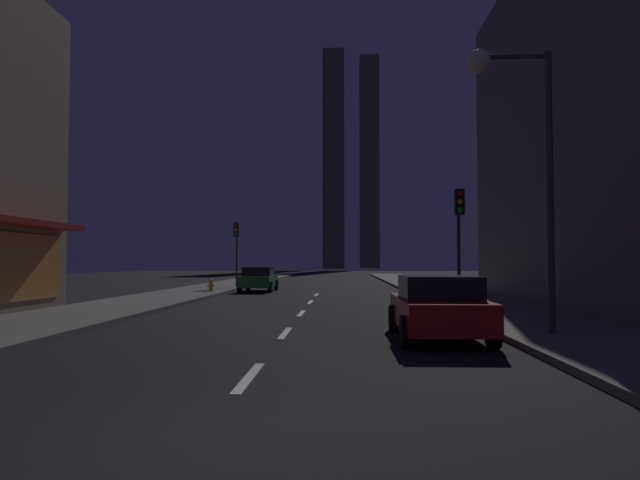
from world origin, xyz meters
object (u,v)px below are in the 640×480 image
Objects in this scene: car_parked_near at (438,307)px; traffic_light_near_right at (459,221)px; fire_hydrant_far_left at (211,285)px; traffic_light_far_left at (236,240)px; street_lamp_right at (513,120)px; car_parked_far at (259,279)px.

traffic_light_near_right is at bearing 74.14° from car_parked_near.
traffic_light_far_left is (0.40, 5.18, 2.74)m from fire_hydrant_far_left.
car_parked_near is 1.01× the size of traffic_light_near_right.
street_lamp_right is (11.28, -17.42, 4.61)m from fire_hydrant_far_left.
car_parked_far is 3.32m from fire_hydrant_far_left.
traffic_light_far_left reaches higher than car_parked_far.
fire_hydrant_far_left is at bearing 136.47° from traffic_light_near_right.
fire_hydrant_far_left is at bearing 118.47° from car_parked_near.
fire_hydrant_far_left is 21.26m from street_lamp_right.
traffic_light_near_right is (11.40, -10.83, 2.74)m from fire_hydrant_far_left.
car_parked_far is 1.01× the size of traffic_light_near_right.
car_parked_near reaches higher than fire_hydrant_far_left.
car_parked_near is 4.68m from street_lamp_right.
traffic_light_far_left is at bearing 111.85° from car_parked_near.
street_lamp_right is (1.78, 0.10, 4.33)m from car_parked_near.
traffic_light_near_right is at bearing -43.53° from fire_hydrant_far_left.
fire_hydrant_far_left is at bearing 122.92° from street_lamp_right.
car_parked_near is at bearing -70.10° from car_parked_far.
car_parked_far is 16.22m from traffic_light_near_right.
street_lamp_right reaches higher than car_parked_far.
traffic_light_near_right is 0.64× the size of street_lamp_right.
car_parked_far is at bearing 45.89° from fire_hydrant_far_left.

